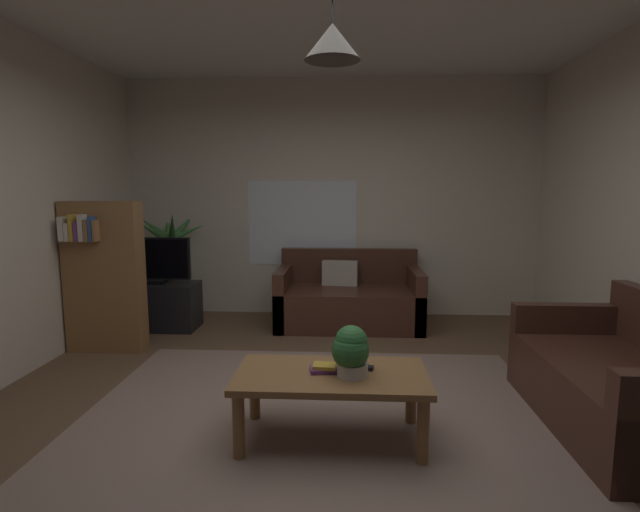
{
  "coord_description": "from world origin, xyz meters",
  "views": [
    {
      "loc": [
        0.18,
        -2.98,
        1.51
      ],
      "look_at": [
        0.0,
        0.3,
        1.05
      ],
      "focal_mm": 26.99,
      "sensor_mm": 36.0,
      "label": 1
    }
  ],
  "objects_px": {
    "coffee_table": "(331,383)",
    "remote_on_table_0": "(360,367)",
    "tv_stand": "(156,306)",
    "potted_palm_corner": "(171,268)",
    "pendant_lamp": "(332,42)",
    "potted_plant_on_table": "(351,350)",
    "book_on_table_0": "(323,370)",
    "bookshelf_corner": "(104,275)",
    "couch_under_window": "(349,301)",
    "tv": "(153,260)",
    "couch_right_side": "(625,388)",
    "book_on_table_1": "(325,366)"
  },
  "relations": [
    {
      "from": "book_on_table_0",
      "to": "tv_stand",
      "type": "bearing_deg",
      "value": 130.66
    },
    {
      "from": "couch_right_side",
      "to": "bookshelf_corner",
      "type": "xyz_separation_m",
      "value": [
        -4.0,
        1.31,
        0.45
      ]
    },
    {
      "from": "tv_stand",
      "to": "potted_palm_corner",
      "type": "height_order",
      "value": "potted_palm_corner"
    },
    {
      "from": "coffee_table",
      "to": "couch_right_side",
      "type": "bearing_deg",
      "value": 6.95
    },
    {
      "from": "bookshelf_corner",
      "to": "book_on_table_1",
      "type": "bearing_deg",
      "value": -35.7
    },
    {
      "from": "tv",
      "to": "pendant_lamp",
      "type": "bearing_deg",
      "value": -48.52
    },
    {
      "from": "couch_right_side",
      "to": "book_on_table_1",
      "type": "height_order",
      "value": "couch_right_side"
    },
    {
      "from": "book_on_table_0",
      "to": "pendant_lamp",
      "type": "xyz_separation_m",
      "value": [
        0.05,
        -0.01,
        1.87
      ]
    },
    {
      "from": "potted_plant_on_table",
      "to": "tv",
      "type": "bearing_deg",
      "value": 132.5
    },
    {
      "from": "couch_under_window",
      "to": "couch_right_side",
      "type": "relative_size",
      "value": 1.05
    },
    {
      "from": "couch_under_window",
      "to": "book_on_table_1",
      "type": "height_order",
      "value": "couch_under_window"
    },
    {
      "from": "couch_under_window",
      "to": "tv",
      "type": "xyz_separation_m",
      "value": [
        -2.09,
        -0.28,
        0.48
      ]
    },
    {
      "from": "tv_stand",
      "to": "bookshelf_corner",
      "type": "relative_size",
      "value": 0.64
    },
    {
      "from": "coffee_table",
      "to": "tv",
      "type": "xyz_separation_m",
      "value": [
        -1.98,
        2.24,
        0.4
      ]
    },
    {
      "from": "coffee_table",
      "to": "pendant_lamp",
      "type": "distance_m",
      "value": 1.95
    },
    {
      "from": "potted_plant_on_table",
      "to": "tv_stand",
      "type": "relative_size",
      "value": 0.34
    },
    {
      "from": "remote_on_table_0",
      "to": "tv",
      "type": "distance_m",
      "value": 3.07
    },
    {
      "from": "coffee_table",
      "to": "tv",
      "type": "relative_size",
      "value": 1.43
    },
    {
      "from": "couch_under_window",
      "to": "remote_on_table_0",
      "type": "bearing_deg",
      "value": -88.66
    },
    {
      "from": "couch_under_window",
      "to": "book_on_table_1",
      "type": "xyz_separation_m",
      "value": [
        -0.16,
        -2.51,
        0.19
      ]
    },
    {
      "from": "potted_palm_corner",
      "to": "bookshelf_corner",
      "type": "relative_size",
      "value": 0.93
    },
    {
      "from": "potted_plant_on_table",
      "to": "remote_on_table_0",
      "type": "bearing_deg",
      "value": 62.68
    },
    {
      "from": "tv_stand",
      "to": "tv",
      "type": "relative_size",
      "value": 1.12
    },
    {
      "from": "tv_stand",
      "to": "pendant_lamp",
      "type": "distance_m",
      "value": 3.64
    },
    {
      "from": "couch_under_window",
      "to": "bookshelf_corner",
      "type": "distance_m",
      "value": 2.52
    },
    {
      "from": "tv",
      "to": "bookshelf_corner",
      "type": "distance_m",
      "value": 0.73
    },
    {
      "from": "book_on_table_1",
      "to": "potted_palm_corner",
      "type": "height_order",
      "value": "potted_palm_corner"
    },
    {
      "from": "book_on_table_1",
      "to": "tv_stand",
      "type": "relative_size",
      "value": 0.15
    },
    {
      "from": "book_on_table_1",
      "to": "potted_plant_on_table",
      "type": "relative_size",
      "value": 0.45
    },
    {
      "from": "couch_under_window",
      "to": "tv",
      "type": "height_order",
      "value": "tv"
    },
    {
      "from": "tv_stand",
      "to": "book_on_table_1",
      "type": "bearing_deg",
      "value": -49.28
    },
    {
      "from": "couch_under_window",
      "to": "coffee_table",
      "type": "relative_size",
      "value": 1.38
    },
    {
      "from": "book_on_table_1",
      "to": "coffee_table",
      "type": "bearing_deg",
      "value": -11.06
    },
    {
      "from": "couch_right_side",
      "to": "book_on_table_0",
      "type": "relative_size",
      "value": 9.55
    },
    {
      "from": "couch_right_side",
      "to": "potted_plant_on_table",
      "type": "bearing_deg",
      "value": -81.06
    },
    {
      "from": "couch_right_side",
      "to": "book_on_table_1",
      "type": "distance_m",
      "value": 1.9
    },
    {
      "from": "coffee_table",
      "to": "potted_plant_on_table",
      "type": "height_order",
      "value": "potted_plant_on_table"
    },
    {
      "from": "couch_under_window",
      "to": "pendant_lamp",
      "type": "xyz_separation_m",
      "value": [
        -0.12,
        -2.51,
        2.03
      ]
    },
    {
      "from": "coffee_table",
      "to": "remote_on_table_0",
      "type": "distance_m",
      "value": 0.2
    },
    {
      "from": "couch_under_window",
      "to": "coffee_table",
      "type": "xyz_separation_m",
      "value": [
        -0.12,
        -2.51,
        0.08
      ]
    },
    {
      "from": "couch_right_side",
      "to": "tv_stand",
      "type": "distance_m",
      "value": 4.32
    },
    {
      "from": "bookshelf_corner",
      "to": "couch_under_window",
      "type": "bearing_deg",
      "value": 23.29
    },
    {
      "from": "potted_palm_corner",
      "to": "bookshelf_corner",
      "type": "xyz_separation_m",
      "value": [
        -0.17,
        -1.27,
        0.14
      ]
    },
    {
      "from": "coffee_table",
      "to": "tv_stand",
      "type": "relative_size",
      "value": 1.27
    },
    {
      "from": "potted_plant_on_table",
      "to": "pendant_lamp",
      "type": "distance_m",
      "value": 1.73
    },
    {
      "from": "couch_under_window",
      "to": "tv_stand",
      "type": "xyz_separation_m",
      "value": [
        -2.09,
        -0.26,
        -0.02
      ]
    },
    {
      "from": "tv",
      "to": "book_on_table_0",
      "type": "bearing_deg",
      "value": -49.07
    },
    {
      "from": "book_on_table_1",
      "to": "potted_palm_corner",
      "type": "relative_size",
      "value": 0.1
    },
    {
      "from": "couch_right_side",
      "to": "remote_on_table_0",
      "type": "height_order",
      "value": "couch_right_side"
    },
    {
      "from": "remote_on_table_0",
      "to": "potted_plant_on_table",
      "type": "height_order",
      "value": "potted_plant_on_table"
    }
  ]
}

